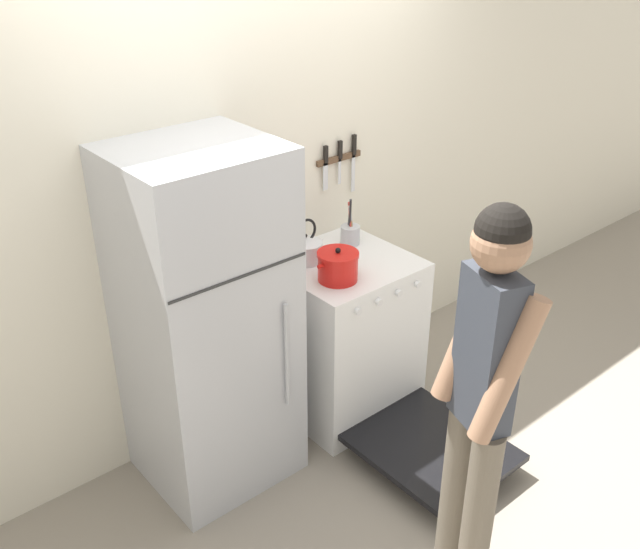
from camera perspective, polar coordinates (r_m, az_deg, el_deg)
ground_plane at (r=4.33m, az=-4.31°, el=-9.52°), size 14.00×14.00×0.00m
wall_back at (r=3.72m, az=-5.28°, el=6.50°), size 10.00×0.06×2.55m
refrigerator at (r=3.38m, az=-9.05°, el=-3.92°), size 0.70×0.66×1.72m
stove_range at (r=3.98m, az=2.14°, el=-5.10°), size 0.70×1.41×0.92m
dutch_oven_pot at (r=3.56m, az=1.43°, el=0.69°), size 0.26×0.21×0.18m
tea_kettle at (r=3.75m, az=-1.13°, el=2.12°), size 0.22×0.18×0.24m
utensil_jar at (r=3.95m, az=2.43°, el=3.31°), size 0.11×0.11×0.27m
person at (r=2.76m, az=12.79°, el=-9.06°), size 0.36×0.41×1.75m
wall_knife_strip at (r=3.98m, az=1.58°, el=9.33°), size 0.31×0.03×0.33m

